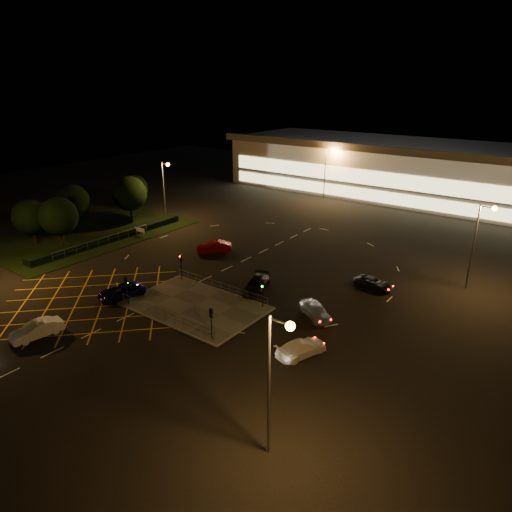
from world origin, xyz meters
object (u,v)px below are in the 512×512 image
Objects in this scene: signal_se at (211,318)px; signal_ne at (263,288)px; signal_nw at (181,262)px; signal_sw at (126,285)px; car_far_dkgrey at (257,285)px; car_queue_white at (37,330)px; car_right_silver at (316,310)px; car_circ_red at (214,247)px; car_left_blue at (121,291)px; car_approach_white at (301,348)px; car_east_grey at (374,283)px.

signal_se is 1.00× the size of signal_ne.
signal_ne is (12.00, 0.00, 0.00)m from signal_nw.
signal_sw is 1.00× the size of signal_ne.
car_far_dkgrey is at bearing 18.56° from signal_nw.
signal_se is at bearing -90.00° from signal_ne.
signal_sw reaches higher than car_queue_white.
signal_sw and signal_nw have the same top height.
signal_se is 11.13m from car_right_silver.
car_circ_red is (-3.29, 17.54, -1.58)m from signal_sw.
car_left_blue is 1.09× the size of car_circ_red.
car_queue_white is at bearing -72.23° from car_left_blue.
car_east_grey is at bearing -69.82° from car_approach_white.
car_circ_red is at bearing -13.71° from car_approach_white.
car_approach_white is (19.87, 2.87, -1.66)m from signal_sw.
car_queue_white is 1.03× the size of car_right_silver.
signal_se reaches higher than car_queue_white.
car_far_dkgrey is at bearing 114.02° from car_right_silver.
signal_se is 1.00× the size of signal_nw.
car_right_silver is at bearing -119.77° from signal_se.
car_queue_white is (-13.49, -9.33, -1.59)m from signal_se.
car_approach_white is at bearing -14.45° from signal_nw.
car_left_blue is 1.14× the size of car_right_silver.
car_far_dkgrey is at bearing 133.71° from car_east_grey.
car_right_silver is at bearing 173.27° from car_east_grey.
signal_ne is 22.01m from car_queue_white.
car_circ_red is at bearing 132.20° from car_far_dkgrey.
car_queue_white is at bearing -136.86° from car_far_dkgrey.
car_right_silver is 7.11m from car_approach_white.
signal_sw is at bearing -146.35° from signal_ne.
signal_se is 14.12m from car_left_blue.
car_approach_white is at bearing 20.48° from car_left_blue.
car_far_dkgrey is at bearing 71.89° from car_queue_white.
car_circ_red is (-1.80, 26.87, 0.01)m from car_queue_white.
car_right_silver is 0.99× the size of car_east_grey.
signal_nw is 0.69× the size of car_east_grey.
car_east_grey is 0.94× the size of car_approach_white.
car_left_blue is at bearing 135.71° from car_east_grey.
car_east_grey is at bearing 57.39° from signal_ne.
car_right_silver is at bearing -29.23° from car_far_dkgrey.
signal_se reaches higher than car_east_grey.
signal_nw reaches higher than car_approach_white.
car_left_blue is 28.57m from car_east_grey.
signal_nw is (0.00, 7.99, 0.00)m from signal_sw.
car_left_blue reaches higher than car_approach_white.
car_right_silver is at bearing 53.99° from car_queue_white.
car_east_grey is 16.74m from car_approach_white.
signal_se is 0.66× the size of car_circ_red.
car_approach_white is at bearing -126.69° from car_right_silver.
car_east_grey is (10.47, 8.60, -0.12)m from car_far_dkgrey.
signal_sw is at bearing 152.27° from car_right_silver.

